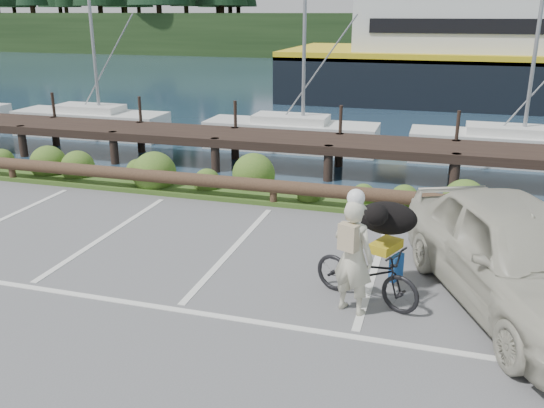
{
  "coord_description": "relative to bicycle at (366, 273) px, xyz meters",
  "views": [
    {
      "loc": [
        3.47,
        -7.17,
        4.13
      ],
      "look_at": [
        0.88,
        1.53,
        1.1
      ],
      "focal_mm": 38.0,
      "sensor_mm": 36.0,
      "label": 1
    }
  ],
  "objects": [
    {
      "name": "dog",
      "position": [
        0.22,
        0.51,
        0.71
      ],
      "size": [
        0.75,
        0.99,
        0.51
      ],
      "primitive_type": "ellipsoid",
      "rotation": [
        0.0,
        0.0,
        1.17
      ],
      "color": "black",
      "rests_on": "bicycle"
    },
    {
      "name": "log_rail",
      "position": [
        -2.6,
        3.92,
        -0.46
      ],
      "size": [
        32.0,
        0.3,
        0.6
      ],
      "primitive_type": null,
      "color": "#443021",
      "rests_on": "ground"
    },
    {
      "name": "cyclist",
      "position": [
        -0.16,
        -0.37,
        0.4
      ],
      "size": [
        0.73,
        0.62,
        1.71
      ],
      "primitive_type": "imported",
      "rotation": [
        0.0,
        0.0,
        2.74
      ],
      "color": "beige",
      "rests_on": "ground"
    },
    {
      "name": "harbor_backdrop",
      "position": [
        -2.2,
        77.73,
        -0.46
      ],
      "size": [
        170.0,
        160.0,
        30.0
      ],
      "color": "#1B2F41",
      "rests_on": "ground"
    },
    {
      "name": "bicycle",
      "position": [
        0.0,
        0.0,
        0.0
      ],
      "size": [
        1.83,
        1.23,
        0.91
      ],
      "primitive_type": "imported",
      "rotation": [
        0.0,
        0.0,
        1.17
      ],
      "color": "black",
      "rests_on": "ground"
    },
    {
      "name": "ground",
      "position": [
        -2.6,
        -0.68,
        -0.46
      ],
      "size": [
        72.0,
        72.0,
        0.0
      ],
      "primitive_type": "plane",
      "color": "#575759"
    },
    {
      "name": "vegetation_strip",
      "position": [
        -2.6,
        4.62,
        -0.41
      ],
      "size": [
        34.0,
        1.6,
        0.1
      ],
      "primitive_type": "cube",
      "color": "#3D5B21",
      "rests_on": "ground"
    },
    {
      "name": "parked_car",
      "position": [
        2.09,
        0.45,
        0.36
      ],
      "size": [
        3.68,
        5.16,
        1.63
      ],
      "primitive_type": "imported",
      "rotation": [
        0.0,
        0.0,
        0.41
      ],
      "color": "#B7B4A0",
      "rests_on": "ground"
    }
  ]
}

